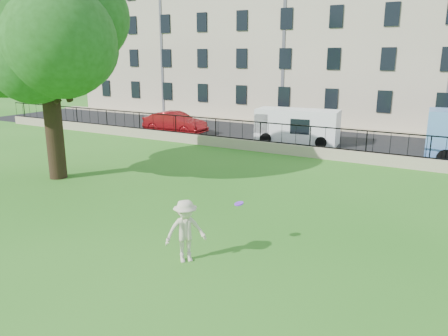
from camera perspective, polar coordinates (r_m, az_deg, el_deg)
The scene contains 11 objects.
ground at distance 14.19m, azimuth -4.85°, elevation -8.07°, with size 120.00×120.00×0.00m, color #26701A.
retaining_wall at distance 24.52m, azimuth 11.10°, elevation 2.13°, with size 50.00×0.40×0.60m, color tan.
iron_railing at distance 24.35m, azimuth 11.20°, elevation 4.09°, with size 50.00×0.05×1.13m.
street at distance 28.99m, azimuth 14.06°, elevation 3.26°, with size 60.00×9.00×0.01m, color black.
sidewalk at distance 33.95m, azimuth 16.46°, elevation 4.79°, with size 60.00×1.40×0.12m, color tan.
building_row at distance 39.10m, azimuth 19.22°, elevation 15.89°, with size 56.40×10.40×13.80m.
tree at distance 20.87m, azimuth -22.53°, elevation 16.49°, with size 8.01×6.21×9.88m.
man at distance 11.84m, azimuth -5.04°, elevation -8.21°, with size 1.13×0.65×1.74m, color beige.
frisbee at distance 12.48m, azimuth 1.96°, elevation -4.67°, with size 0.27×0.27×0.03m, color #7929EB.
red_sedan at distance 31.45m, azimuth -6.42°, elevation 5.88°, with size 1.64×4.70×1.55m, color maroon.
white_van at distance 28.18m, azimuth 9.54°, elevation 5.39°, with size 5.11×1.99×2.15m, color white.
Camera 1 is at (7.46, -10.78, 5.43)m, focal length 35.00 mm.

